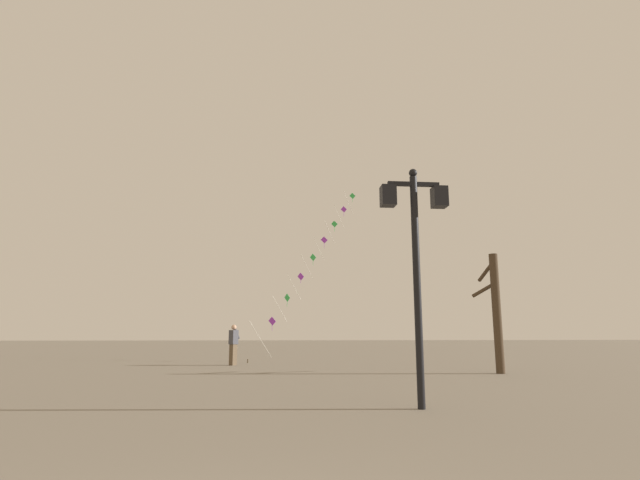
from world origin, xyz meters
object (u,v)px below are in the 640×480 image
Objects in this scene: twin_lantern_lamp_post at (415,238)px; kite_train at (314,257)px; bare_tree at (496,308)px; kite_flyer at (234,344)px.

kite_train is at bearing 91.58° from twin_lantern_lamp_post.
bare_tree is at bearing 56.80° from twin_lantern_lamp_post.
bare_tree is at bearing -86.68° from kite_flyer.
kite_flyer is (-3.91, -6.29, -4.81)m from kite_train.
bare_tree is at bearing -64.50° from kite_train.
kite_train is 13.25m from bare_tree.
twin_lantern_lamp_post is 19.30m from kite_train.
twin_lantern_lamp_post is at bearing -88.42° from kite_train.
twin_lantern_lamp_post is 13.76m from kite_flyer.
kite_train is (-0.53, 19.12, 2.59)m from twin_lantern_lamp_post.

